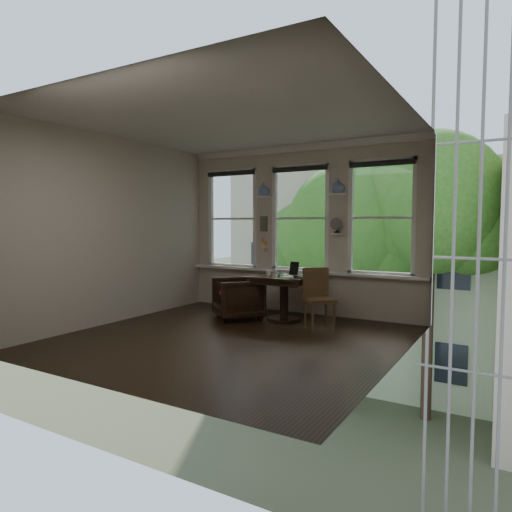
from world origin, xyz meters
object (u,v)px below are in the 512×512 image
Objects in this scene: table at (284,298)px; armchair_left at (238,298)px; laptop at (297,277)px; mug at (269,273)px; side_chair_right at (320,299)px.

table is 1.18× the size of armchair_left.
mug reaches higher than laptop.
table is 0.98× the size of side_chair_right.
armchair_left is at bearing -161.42° from table.
mug reaches higher than table.
side_chair_right is 3.17× the size of laptop.
mug is (-0.19, -0.17, 0.42)m from table.
side_chair_right is at bearing -19.71° from table.
side_chair_right is (0.74, -0.26, 0.09)m from table.
armchair_left is 1.48m from side_chair_right.
side_chair_right is at bearing 41.07° from armchair_left.
table is at bearing 117.64° from side_chair_right.
side_chair_right reaches higher than laptop.
table is at bearing -168.22° from laptop.
table is 0.50m from mug.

